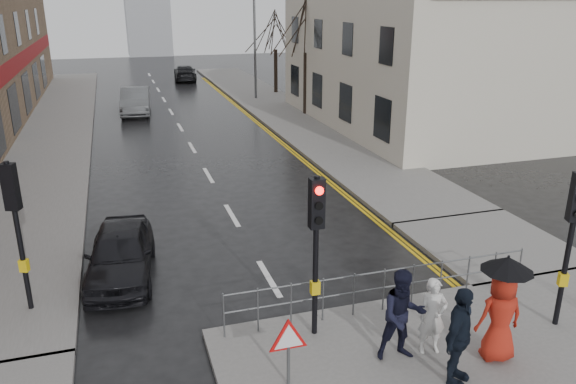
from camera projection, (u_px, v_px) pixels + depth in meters
ground at (308, 345)px, 11.39m from camera, size 120.00×120.00×0.00m
left_pavement at (54, 126)px, 30.27m from camera, size 4.00×44.00×0.14m
right_pavement at (275, 106)px, 35.72m from camera, size 4.00×40.00×0.14m
pavement_bridge_right at (490, 244)px, 15.90m from camera, size 4.00×4.20×0.14m
building_right_cream at (412, 35)px, 29.40m from camera, size 9.00×16.40×10.10m
traffic_signal_near_left at (316, 229)px, 10.81m from camera, size 0.28×0.27×3.40m
traffic_signal_near_right at (573, 223)px, 11.14m from camera, size 0.34×0.33×3.40m
traffic_signal_far_left at (15, 211)px, 11.74m from camera, size 0.34×0.33×3.40m
guard_railing_front at (384, 281)px, 12.20m from camera, size 7.14×0.04×1.00m
warning_sign at (288, 341)px, 9.74m from camera, size 0.80×0.07×1.35m
street_lamp at (252, 28)px, 36.70m from camera, size 1.83×0.25×8.00m
tree_near at (306, 26)px, 31.63m from camera, size 2.40×2.40×6.58m
tree_far at (275, 31)px, 39.21m from camera, size 2.40×2.40×5.64m
pedestrian_a at (433, 316)px, 10.74m from camera, size 0.62×0.46×1.55m
pedestrian_b at (403, 315)px, 10.49m from camera, size 0.99×0.82×1.84m
pedestrian_with_umbrella at (502, 305)px, 10.41m from camera, size 0.96×0.96×2.14m
pedestrian_d at (459, 337)px, 9.81m from camera, size 1.14×1.06×1.88m
car_parked at (120, 253)px, 13.96m from camera, size 1.98×4.03×1.32m
car_mid at (135, 101)px, 33.56m from camera, size 2.01×4.77×1.53m
car_far at (185, 73)px, 46.76m from camera, size 2.22×4.56×1.28m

